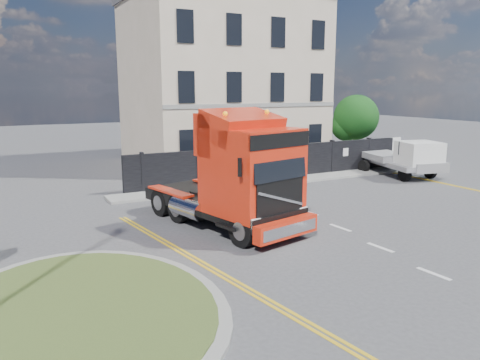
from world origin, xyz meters
TOP-DOWN VIEW (x-y plane):
  - ground at (0.00, 0.00)m, footprint 120.00×120.00m
  - traffic_island at (-7.00, -3.00)m, footprint 6.80×6.80m
  - hoarding_fence at (6.55, 9.00)m, footprint 18.80×0.25m
  - georgian_building at (6.00, 16.50)m, footprint 12.30×10.30m
  - tree at (14.38, 12.10)m, footprint 3.20×3.20m
  - pavement_far at (6.00, 8.10)m, footprint 20.00×1.60m
  - truck at (-0.57, 1.22)m, footprint 4.26×7.70m
  - flatbed_pickup at (13.14, 5.65)m, footprint 3.30×5.72m

SIDE VIEW (x-z plane):
  - ground at x=0.00m, z-range 0.00..0.00m
  - pavement_far at x=6.00m, z-range 0.00..0.12m
  - traffic_island at x=-7.00m, z-range 0.00..0.16m
  - hoarding_fence at x=6.55m, z-range 0.00..2.00m
  - flatbed_pickup at x=13.14m, z-range 0.09..2.31m
  - truck at x=-0.57m, z-range -0.23..4.14m
  - tree at x=14.38m, z-range 0.65..5.45m
  - georgian_building at x=6.00m, z-range -0.63..12.17m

